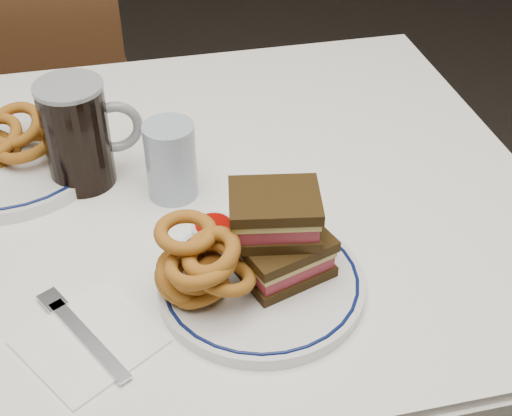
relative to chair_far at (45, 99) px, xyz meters
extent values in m
cube|color=white|center=(0.14, -0.79, 0.24)|extent=(1.26, 0.86, 0.03)
cylinder|color=#462A16|center=(0.68, -0.45, -0.14)|extent=(0.06, 0.06, 0.71)
cube|color=white|center=(0.77, -0.79, 0.16)|extent=(0.01, 0.86, 0.17)
cube|color=white|center=(0.14, -0.36, 0.16)|extent=(1.26, 0.01, 0.17)
cube|color=#462A16|center=(0.00, 0.07, -0.06)|extent=(0.43, 0.43, 0.04)
cylinder|color=#462A16|center=(0.19, 0.25, -0.29)|extent=(0.04, 0.04, 0.41)
cylinder|color=#462A16|center=(0.18, -0.11, -0.29)|extent=(0.04, 0.04, 0.41)
cylinder|color=#462A16|center=(-0.17, 0.26, -0.29)|extent=(0.04, 0.04, 0.41)
cube|color=#462A16|center=(0.00, -0.12, 0.18)|extent=(0.42, 0.04, 0.46)
cylinder|color=silver|center=(0.32, -1.01, 0.27)|extent=(0.25, 0.25, 0.02)
torus|color=#091549|center=(0.32, -1.01, 0.27)|extent=(0.24, 0.24, 0.00)
cube|color=black|center=(0.34, -1.00, 0.28)|extent=(0.13, 0.11, 0.01)
cube|color=#AD3242|center=(0.34, -1.00, 0.30)|extent=(0.12, 0.10, 0.02)
cube|color=#CEB65C|center=(0.34, -1.00, 0.31)|extent=(0.12, 0.11, 0.01)
cube|color=black|center=(0.34, -1.00, 0.32)|extent=(0.13, 0.11, 0.01)
cube|color=black|center=(0.34, -0.99, 0.34)|extent=(0.12, 0.10, 0.01)
cube|color=#AD3242|center=(0.34, -0.99, 0.35)|extent=(0.11, 0.09, 0.02)
cube|color=#CEB65C|center=(0.34, -0.99, 0.37)|extent=(0.11, 0.10, 0.01)
cube|color=black|center=(0.34, -0.99, 0.38)|extent=(0.12, 0.10, 0.01)
torus|color=brown|center=(0.24, -1.03, 0.29)|extent=(0.08, 0.07, 0.06)
torus|color=brown|center=(0.23, -1.01, 0.29)|extent=(0.09, 0.09, 0.04)
torus|color=brown|center=(0.23, -1.01, 0.30)|extent=(0.09, 0.08, 0.07)
torus|color=brown|center=(0.24, -1.01, 0.31)|extent=(0.08, 0.08, 0.03)
torus|color=brown|center=(0.26, -1.04, 0.32)|extent=(0.08, 0.08, 0.04)
torus|color=brown|center=(0.24, -1.02, 0.33)|extent=(0.09, 0.09, 0.06)
torus|color=brown|center=(0.24, -1.03, 0.34)|extent=(0.09, 0.09, 0.04)
torus|color=brown|center=(0.25, -1.03, 0.35)|extent=(0.08, 0.07, 0.05)
torus|color=brown|center=(0.23, -0.99, 0.35)|extent=(0.08, 0.07, 0.02)
cylinder|color=silver|center=(0.27, -0.93, 0.29)|extent=(0.06, 0.06, 0.03)
cylinder|color=#8B0702|center=(0.27, -0.93, 0.30)|extent=(0.05, 0.05, 0.01)
cylinder|color=black|center=(0.11, -0.73, 0.34)|extent=(0.09, 0.09, 0.16)
cylinder|color=gray|center=(0.11, -0.73, 0.42)|extent=(0.10, 0.10, 0.01)
torus|color=gray|center=(0.16, -0.73, 0.34)|extent=(0.08, 0.02, 0.08)
cylinder|color=#93A7BD|center=(0.24, -0.79, 0.32)|extent=(0.07, 0.07, 0.11)
cylinder|color=silver|center=(0.00, -0.67, 0.27)|extent=(0.29, 0.29, 0.02)
torus|color=#091549|center=(0.00, -0.67, 0.28)|extent=(0.28, 0.28, 0.01)
torus|color=brown|center=(0.03, -0.68, 0.30)|extent=(0.09, 0.09, 0.04)
torus|color=brown|center=(0.02, -0.65, 0.32)|extent=(0.09, 0.09, 0.06)
cube|color=white|center=(0.10, -1.05, 0.26)|extent=(0.19, 0.19, 0.00)
cube|color=silver|center=(0.10, -1.05, 0.26)|extent=(0.09, 0.14, 0.00)
cube|color=silver|center=(0.06, -0.98, 0.26)|extent=(0.04, 0.04, 0.00)
camera|label=1|loc=(0.17, -1.62, 0.89)|focal=50.00mm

